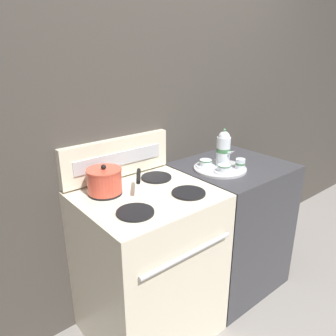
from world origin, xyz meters
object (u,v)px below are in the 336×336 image
Objects in this scene: stove at (149,265)px; saucepan at (105,180)px; teapot at (224,148)px; creamer_jug at (240,163)px; teacup_right at (206,163)px; teacup_left at (224,168)px; serving_tray at (220,169)px.

saucepan is at bearing 140.32° from stove.
creamer_jug is (0.05, -0.11, -0.08)m from teapot.
teacup_right is 0.22m from creamer_jug.
teacup_left is 1.00× the size of teacup_right.
saucepan reaches higher than teacup_right.
teapot is at bearing 113.73° from creamer_jug.
teapot is 3.92× the size of creamer_jug.
creamer_jug is at bearing -42.62° from serving_tray.
teapot is at bearing 1.73° from stove.
serving_tray is 1.38× the size of teapot.
teacup_right is at bearing 150.59° from teapot.
stove is at bearing -39.68° from saucepan.
serving_tray is at bearing 58.65° from teacup_left.
saucepan is at bearing 163.71° from teacup_left.
teacup_right is (-0.02, 0.14, 0.00)m from teacup_left.
saucepan is 0.87m from creamer_jug.
saucepan is 0.81m from teapot.
teacup_right is at bearing 97.10° from teacup_left.
teapot reaches higher than creamer_jug.
serving_tray is at bearing -0.38° from stove.
serving_tray is 0.13m from creamer_jug.
saucepan is 0.77m from serving_tray.
teapot is 0.15m from teacup_right.
teacup_right is 1.96× the size of creamer_jug.
teacup_right is at bearing 132.07° from creamer_jug.
teapot is at bearing -8.75° from saucepan.
saucepan reaches higher than teacup_left.
teacup_right reaches higher than serving_tray.
stove is at bearing -178.27° from teapot.
teapot is (0.04, 0.02, 0.12)m from serving_tray.
stove is at bearing 172.97° from teacup_left.
serving_tray is 0.13m from teapot.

